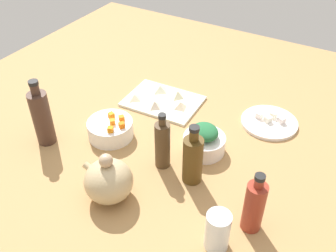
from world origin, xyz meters
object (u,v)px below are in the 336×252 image
plate_tofu (269,122)px  bowl_greens (205,143)px  bowl_carrots (110,129)px  bottle_2 (254,206)px  teapot (108,181)px  bottle_0 (162,144)px  bottle_1 (193,159)px  drinking_glass_0 (218,231)px  bottle_3 (42,117)px  cutting_board (163,101)px

plate_tofu → bowl_greens: (14.12, 24.58, 2.32)cm
bowl_carrots → bottle_2: bearing=167.7°
teapot → bottle_2: (-38.91, -10.31, 1.68)cm
bottle_0 → bottle_1: bottle_1 is taller
bottle_1 → bowl_greens: bearing=-79.7°
teapot → drinking_glass_0: 33.37cm
bowl_greens → bottle_2: bottle_2 is taller
bowl_greens → bottle_3: size_ratio=0.58×
plate_tofu → bottle_1: 41.06cm
plate_tofu → bowl_carrots: bearing=37.1°
bowl_greens → bottle_2: bearing=138.0°
cutting_board → teapot: bearing=103.1°
plate_tofu → bowl_carrots: (45.28, 34.28, 2.45)cm
plate_tofu → bottle_3: (62.54, 47.29, 9.55)cm
bottle_2 → drinking_glass_0: 11.67cm
bottle_0 → bottle_3: bottle_3 is taller
plate_tofu → bottle_2: 48.05cm
teapot → drinking_glass_0: (-33.36, -0.36, -0.84)cm
bowl_carrots → bottle_1: 34.41cm
bowl_carrots → drinking_glass_0: drinking_glass_0 is taller
bottle_1 → bottle_2: 23.00cm
teapot → drinking_glass_0: bearing=-179.4°
teapot → bowl_carrots: bearing=-53.7°
drinking_glass_0 → bottle_0: bearing=-34.7°
drinking_glass_0 → cutting_board: bearing=-47.5°
teapot → bottle_2: size_ratio=0.84×
bottle_2 → bottle_3: 72.67cm
teapot → bottle_3: (33.73, -9.39, 3.63)cm
teapot → drinking_glass_0: size_ratio=1.42×
teapot → bottle_3: bottle_3 is taller
bowl_carrots → bottle_1: (-33.72, 4.35, 5.30)cm
plate_tofu → drinking_glass_0: drinking_glass_0 is taller
plate_tofu → bottle_0: 44.48cm
bottle_3 → teapot: bearing=164.4°
bowl_carrots → bottle_2: (-55.38, 12.08, 5.15)cm
bottle_3 → bottle_2: bearing=-179.3°
bowl_greens → bottle_0: bottle_0 is taller
bowl_carrots → bottle_2: size_ratio=0.81×
cutting_board → bottle_3: size_ratio=1.19×
bowl_carrots → plate_tofu: bearing=-142.9°
cutting_board → bottle_2: (-50.32, 38.85, 7.70)cm
cutting_board → teapot: size_ratio=1.75×
bowl_carrots → drinking_glass_0: size_ratio=1.37×
drinking_glass_0 → teapot: bearing=0.6°
plate_tofu → bottle_1: (11.57, 38.63, 7.75)cm
cutting_board → bowl_carrots: bearing=79.3°
plate_tofu → teapot: size_ratio=1.25×
bowl_greens → bowl_carrots: (31.16, 9.70, 0.13)cm
bowl_carrots → drinking_glass_0: bearing=156.2°
cutting_board → plate_tofu: plate_tofu is taller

